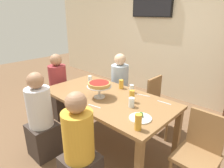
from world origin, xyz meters
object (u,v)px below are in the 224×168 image
at_px(television, 152,3).
at_px(cutlery_fork_far, 94,106).
at_px(dining_table, 107,102).
at_px(beer_glass_amber_spare, 121,84).
at_px(water_glass_clear_spare, 90,79).
at_px(diner_far_left, 120,90).
at_px(diner_near_left, 41,122).
at_px(beer_glass_amber_tall, 132,96).
at_px(diner_near_right, 80,154).
at_px(chair_head_east, 199,150).
at_px(salad_plate_far_diner, 100,86).
at_px(water_glass_clear_far, 131,102).
at_px(deep_dish_pizza_stand, 99,85).
at_px(chair_far_right, 159,103).
at_px(beer_glass_amber_short, 138,122).
at_px(cutlery_knife_near, 164,103).
at_px(diner_head_west, 59,91).
at_px(salad_plate_near_diner, 140,117).
at_px(water_glass_clear_near, 132,89).
at_px(cutlery_fork_near, 143,95).

distance_m(television, cutlery_fork_far, 2.85).
bearing_deg(dining_table, beer_glass_amber_spare, 98.53).
bearing_deg(water_glass_clear_spare, diner_far_left, 71.67).
relative_size(diner_near_left, beer_glass_amber_tall, 7.35).
bearing_deg(television, beer_glass_amber_tall, -61.53).
relative_size(dining_table, diner_near_right, 1.58).
height_order(chair_head_east, cutlery_fork_far, chair_head_east).
bearing_deg(dining_table, beer_glass_amber_tall, 14.49).
xyz_separation_m(dining_table, cutlery_fork_far, (0.10, -0.31, 0.08)).
bearing_deg(diner_far_left, water_glass_clear_spare, -18.33).
distance_m(chair_head_east, salad_plate_far_diner, 1.56).
bearing_deg(water_glass_clear_far, beer_glass_amber_spare, 142.50).
relative_size(diner_far_left, chair_head_east, 1.32).
xyz_separation_m(beer_glass_amber_spare, cutlery_fork_far, (0.15, -0.67, -0.06)).
relative_size(diner_far_left, deep_dish_pizza_stand, 3.55).
distance_m(diner_near_right, chair_far_right, 1.57).
bearing_deg(diner_near_left, chair_far_right, -27.11).
relative_size(chair_far_right, beer_glass_amber_short, 5.31).
bearing_deg(cutlery_fork_far, diner_near_right, -68.55).
bearing_deg(chair_far_right, cutlery_fork_far, -12.84).
xyz_separation_m(beer_glass_amber_tall, beer_glass_amber_short, (0.42, -0.44, 0.00)).
height_order(diner_near_right, cutlery_knife_near, diner_near_right).
xyz_separation_m(diner_head_west, salad_plate_near_diner, (1.86, -0.16, 0.26)).
distance_m(chair_head_east, salad_plate_near_diner, 0.67).
relative_size(diner_near_right, water_glass_clear_near, 10.05).
bearing_deg(chair_far_right, water_glass_clear_near, -22.48).
bearing_deg(deep_dish_pizza_stand, cutlery_knife_near, 31.66).
bearing_deg(cutlery_fork_near, beer_glass_amber_short, 104.95).
xyz_separation_m(water_glass_clear_spare, cutlery_fork_far, (0.70, -0.53, -0.05)).
bearing_deg(water_glass_clear_far, diner_near_right, -93.09).
bearing_deg(diner_head_west, water_glass_clear_near, 14.35).
bearing_deg(cutlery_fork_near, deep_dish_pizza_stand, 32.88).
distance_m(television, cutlery_fork_near, 2.40).
bearing_deg(chair_head_east, beer_glass_amber_tall, 0.53).
height_order(television, deep_dish_pizza_stand, television).
xyz_separation_m(salad_plate_near_diner, cutlery_knife_near, (-0.01, 0.52, -0.01)).
bearing_deg(television, salad_plate_far_diner, -77.41).
xyz_separation_m(water_glass_clear_far, water_glass_clear_spare, (-1.03, 0.23, -0.01)).
bearing_deg(diner_far_left, cutlery_fork_near, 63.29).
bearing_deg(cutlery_knife_near, salad_plate_near_diner, 86.66).
bearing_deg(beer_glass_amber_tall, diner_far_left, 139.69).
bearing_deg(diner_far_left, water_glass_clear_far, 48.17).
distance_m(dining_table, beer_glass_amber_tall, 0.39).
distance_m(salad_plate_far_diner, beer_glass_amber_tall, 0.67).
xyz_separation_m(deep_dish_pizza_stand, water_glass_clear_far, (0.48, 0.07, -0.11)).
bearing_deg(diner_near_left, beer_glass_amber_spare, -19.34).
height_order(diner_near_left, deep_dish_pizza_stand, diner_near_left).
bearing_deg(diner_near_left, salad_plate_far_diner, -8.10).
distance_m(diner_head_west, beer_glass_amber_spare, 1.24).
bearing_deg(beer_glass_amber_spare, cutlery_fork_near, 1.52).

